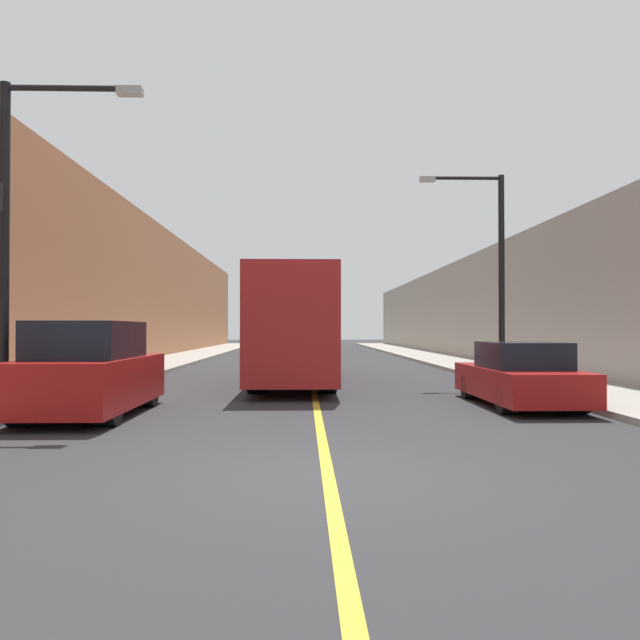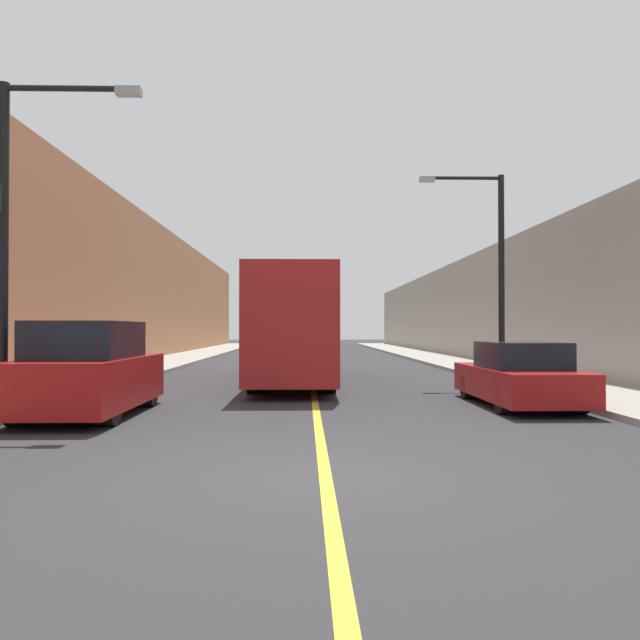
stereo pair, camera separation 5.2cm
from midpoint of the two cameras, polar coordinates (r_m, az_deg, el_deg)
ground_plane at (r=7.82m, az=0.71°, el=-14.23°), size 200.00×200.00×0.00m
sidewalk_left at (r=38.34m, az=-12.37°, el=-3.42°), size 3.27×72.00×0.14m
sidewalk_right at (r=38.45m, az=10.37°, el=-3.42°), size 3.27×72.00×0.14m
building_row_left at (r=39.22m, az=-17.58°, el=2.64°), size 4.00×72.00×8.33m
building_row_right at (r=39.33m, az=15.55°, el=0.96°), size 4.00×72.00×6.05m
road_center_line at (r=37.65m, az=-0.98°, el=-3.59°), size 0.16×72.00×0.01m
bus at (r=21.23m, az=-2.34°, el=-0.61°), size 2.49×11.77×3.54m
parked_suv_left at (r=13.85m, az=-20.23°, el=-4.52°), size 1.99×4.71×1.97m
car_right_near at (r=15.46m, az=17.82°, el=-4.99°), size 1.89×4.74×1.51m
street_lamp_left at (r=13.84m, az=-25.79°, el=8.21°), size 2.80×0.24×6.56m
street_lamp_right at (r=21.36m, az=15.60°, el=5.25°), size 2.80×0.24×6.75m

